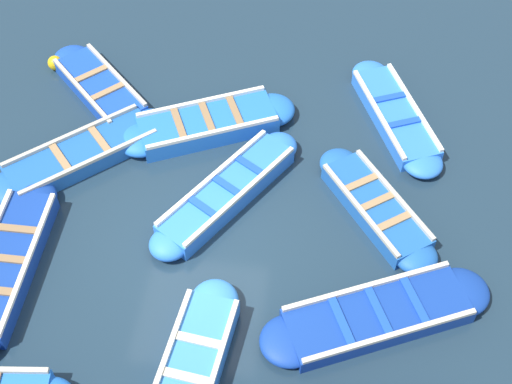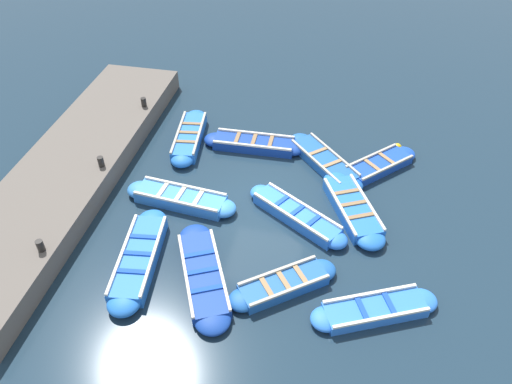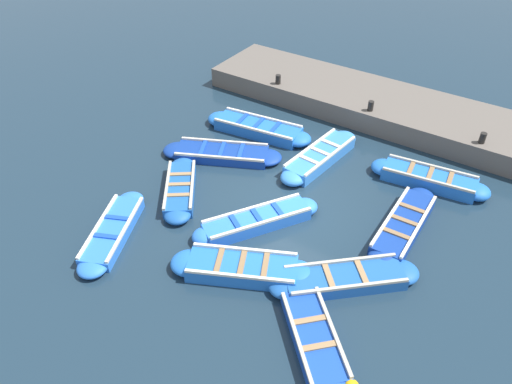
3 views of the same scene
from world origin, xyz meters
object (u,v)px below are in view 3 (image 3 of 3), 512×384
(boat_stern_in, at_px, (344,279))
(bollard_mid_south, at_px, (483,138))
(boat_far_corner, at_px, (314,337))
(bollard_north, at_px, (278,79))
(boat_centre, at_px, (242,268))
(boat_tucked, at_px, (429,179))
(boat_mid_row, at_px, (403,225))
(boat_alongside, at_px, (180,189))
(boat_bow_out, at_px, (258,128))
(boat_near_quay, at_px, (257,221))
(boat_inner_gap, at_px, (222,154))
(bollard_mid_north, at_px, (371,106))
(boat_outer_right, at_px, (113,231))
(boat_drifting, at_px, (320,157))

(boat_stern_in, distance_m, bollard_mid_south, 7.24)
(boat_far_corner, bearing_deg, bollard_north, -144.34)
(boat_centre, distance_m, boat_tucked, 6.71)
(boat_mid_row, xyz_separation_m, boat_alongside, (2.10, -6.14, -0.01))
(boat_bow_out, relative_size, boat_alongside, 1.35)
(boat_far_corner, xyz_separation_m, boat_near_quay, (-2.44, -3.09, 0.04))
(boat_mid_row, height_order, boat_centre, boat_centre)
(boat_alongside, xyz_separation_m, bollard_north, (-6.56, -0.62, 0.75))
(boat_inner_gap, relative_size, bollard_mid_south, 11.35)
(boat_inner_gap, xyz_separation_m, boat_tucked, (-2.32, 6.13, 0.05))
(boat_stern_in, relative_size, bollard_mid_north, 9.57)
(boat_alongside, distance_m, boat_centre, 3.76)
(boat_tucked, relative_size, boat_outer_right, 1.06)
(boat_outer_right, distance_m, bollard_mid_south, 11.57)
(boat_stern_in, xyz_separation_m, boat_far_corner, (1.87, 0.17, -0.01))
(boat_near_quay, height_order, bollard_mid_north, bollard_mid_north)
(boat_bow_out, relative_size, boat_inner_gap, 1.01)
(boat_drifting, height_order, boat_mid_row, boat_drifting)
(boat_stern_in, relative_size, boat_near_quay, 0.95)
(boat_outer_right, bearing_deg, boat_inner_gap, 177.32)
(boat_outer_right, bearing_deg, boat_bow_out, 176.71)
(boat_bow_out, xyz_separation_m, bollard_north, (-2.43, -0.69, 0.72))
(boat_inner_gap, xyz_separation_m, boat_outer_right, (4.63, -0.22, 0.00))
(boat_drifting, distance_m, boat_centre, 5.45)
(boat_near_quay, bearing_deg, boat_stern_in, 79.11)
(boat_mid_row, relative_size, boat_near_quay, 1.07)
(boat_stern_in, distance_m, boat_near_quay, 2.97)
(boat_mid_row, relative_size, bollard_mid_north, 10.73)
(boat_mid_row, distance_m, boat_far_corner, 4.51)
(boat_drifting, distance_m, boat_bow_out, 2.66)
(boat_alongside, distance_m, boat_near_quay, 2.71)
(boat_stern_in, bearing_deg, boat_outer_right, -72.29)
(boat_stern_in, bearing_deg, bollard_mid_south, 169.61)
(boat_mid_row, height_order, boat_near_quay, boat_near_quay)
(boat_inner_gap, bearing_deg, boat_near_quay, 52.30)
(boat_stern_in, xyz_separation_m, boat_outer_right, (1.90, -5.95, -0.01))
(boat_near_quay, relative_size, bollard_mid_south, 10.07)
(boat_inner_gap, distance_m, boat_near_quay, 3.55)
(boat_bow_out, xyz_separation_m, boat_tucked, (-0.40, 5.97, 0.00))
(bollard_mid_north, bearing_deg, boat_alongside, -25.69)
(boat_inner_gap, relative_size, boat_outer_right, 1.15)
(boat_centre, bearing_deg, boat_inner_gap, -137.84)
(boat_tucked, bearing_deg, boat_near_quay, -36.51)
(boat_tucked, height_order, bollard_mid_north, bollard_mid_north)
(bollard_mid_north, bearing_deg, boat_mid_row, 33.81)
(boat_drifting, bearing_deg, boat_far_corner, 26.69)
(bollard_north, relative_size, bollard_mid_south, 1.00)
(boat_stern_in, height_order, boat_near_quay, boat_near_quay)
(boat_inner_gap, distance_m, boat_centre, 5.18)
(boat_outer_right, bearing_deg, bollard_mid_north, 158.89)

